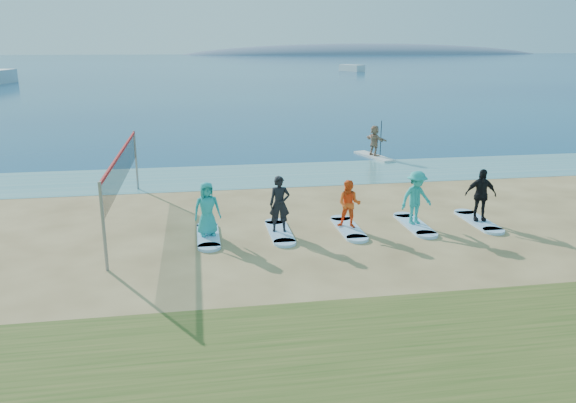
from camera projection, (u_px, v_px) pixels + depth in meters
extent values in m
plane|color=tan|center=(305.00, 256.00, 16.41)|extent=(600.00, 600.00, 0.00)
plane|color=teal|center=(262.00, 175.00, 26.37)|extent=(600.00, 600.00, 0.00)
plane|color=navy|center=(201.00, 64.00, 168.23)|extent=(600.00, 600.00, 0.00)
ellipsoid|color=slate|center=(367.00, 54.00, 316.25)|extent=(220.00, 56.00, 18.00)
cylinder|color=gray|center=(103.00, 227.00, 15.01)|extent=(0.09, 0.09, 2.50)
cylinder|color=gray|center=(136.00, 160.00, 23.55)|extent=(0.09, 0.09, 2.50)
cube|color=black|center=(122.00, 168.00, 19.10)|extent=(0.08, 9.00, 1.00)
cube|color=red|center=(121.00, 153.00, 18.96)|extent=(0.11, 9.00, 0.10)
cube|color=silver|center=(374.00, 156.00, 30.47)|extent=(1.49, 3.08, 0.12)
imported|color=tan|center=(375.00, 140.00, 30.23)|extent=(1.05, 1.57, 1.63)
cube|color=silver|center=(352.00, 71.00, 124.08)|extent=(4.56, 6.85, 1.41)
cube|color=#A1CFFA|center=(208.00, 236.00, 17.95)|extent=(0.70, 2.20, 0.09)
imported|color=teal|center=(207.00, 209.00, 17.70)|extent=(0.93, 0.69, 1.73)
cube|color=#A1CFFA|center=(280.00, 232.00, 18.32)|extent=(0.70, 2.20, 0.09)
imported|color=black|center=(280.00, 204.00, 18.06)|extent=(0.71, 0.51, 1.82)
cube|color=#A1CFFA|center=(348.00, 228.00, 18.69)|extent=(0.70, 2.20, 0.09)
imported|color=#FF571A|center=(349.00, 204.00, 18.46)|extent=(0.96, 0.87, 1.60)
cube|color=#A1CFFA|center=(414.00, 225.00, 19.06)|extent=(0.70, 2.20, 0.09)
imported|color=teal|center=(416.00, 198.00, 18.80)|extent=(1.31, 0.96, 1.82)
cube|color=#A1CFFA|center=(478.00, 221.00, 19.43)|extent=(0.70, 2.20, 0.09)
imported|color=black|center=(481.00, 195.00, 19.17)|extent=(1.13, 0.64, 1.81)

